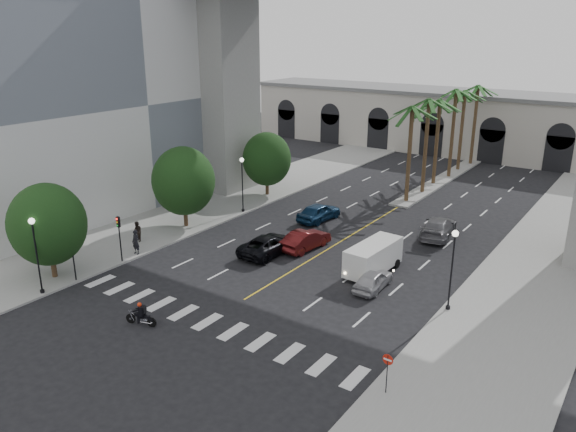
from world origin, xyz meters
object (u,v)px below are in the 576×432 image
at_px(traffic_signal_near, 72,248).
at_px(pedestrian_a, 136,242).
at_px(car_c, 268,245).
at_px(car_e, 319,212).
at_px(car_a, 373,280).
at_px(car_d, 438,227).
at_px(car_b, 306,240).
at_px(motorcycle_rider, 142,315).
at_px(traffic_signal_far, 119,231).
at_px(pedestrian_b, 137,232).
at_px(cargo_van, 373,257).
at_px(lamp_post_right, 452,263).
at_px(lamp_post_left_far, 242,180).
at_px(lamp_post_left_near, 36,249).
at_px(do_not_enter_sign, 387,366).

height_order(traffic_signal_near, pedestrian_a, traffic_signal_near).
relative_size(car_c, car_e, 1.13).
height_order(car_a, car_d, car_d).
height_order(car_b, car_c, car_b).
bearing_deg(motorcycle_rider, traffic_signal_far, 131.50).
height_order(car_b, pedestrian_b, pedestrian_b).
height_order(traffic_signal_far, car_d, traffic_signal_far).
relative_size(traffic_signal_near, cargo_van, 0.68).
relative_size(pedestrian_a, pedestrian_b, 1.13).
xyz_separation_m(traffic_signal_far, car_b, (9.80, 10.16, -1.73)).
bearing_deg(motorcycle_rider, lamp_post_right, 24.60).
height_order(lamp_post_left_far, pedestrian_b, lamp_post_left_far).
bearing_deg(pedestrian_a, car_d, 43.07).
relative_size(motorcycle_rider, car_d, 0.35).
bearing_deg(car_a, pedestrian_b, 6.64).
distance_m(lamp_post_right, pedestrian_a, 23.51).
bearing_deg(car_a, lamp_post_left_far, -26.82).
relative_size(lamp_post_left_far, traffic_signal_far, 1.47).
distance_m(traffic_signal_far, car_b, 14.22).
bearing_deg(pedestrian_b, cargo_van, 35.50).
height_order(lamp_post_left_near, car_a, lamp_post_left_near).
bearing_deg(lamp_post_left_far, car_c, -40.29).
bearing_deg(car_c, lamp_post_right, 176.39).
bearing_deg(motorcycle_rider, pedestrian_b, 124.46).
bearing_deg(car_c, do_not_enter_sign, 144.84).
xyz_separation_m(traffic_signal_far, car_a, (17.44, 6.68, -1.84)).
bearing_deg(car_b, traffic_signal_far, 51.34).
height_order(car_b, cargo_van, cargo_van).
xyz_separation_m(motorcycle_rider, pedestrian_a, (-8.60, 7.08, 0.45)).
xyz_separation_m(traffic_signal_near, car_d, (17.44, 22.86, -1.68)).
distance_m(lamp_post_left_far, car_d, 18.23).
bearing_deg(pedestrian_a, do_not_enter_sign, -13.42).
xyz_separation_m(lamp_post_left_far, car_e, (7.11, 2.17, -2.40)).
height_order(lamp_post_right, do_not_enter_sign, lamp_post_right).
xyz_separation_m(car_a, pedestrian_a, (-17.64, -5.09, 0.44)).
bearing_deg(car_b, do_not_enter_sign, 139.86).
bearing_deg(motorcycle_rider, car_c, 76.58).
relative_size(car_e, pedestrian_b, 2.84).
bearing_deg(cargo_van, car_c, -167.43).
xyz_separation_m(lamp_post_left_far, do_not_enter_sign, (23.27, -17.92, -1.59)).
distance_m(traffic_signal_near, car_b, 17.31).
relative_size(lamp_post_left_near, traffic_signal_far, 1.47).
xyz_separation_m(traffic_signal_far, do_not_enter_sign, (23.17, -3.42, -0.88)).
bearing_deg(car_b, lamp_post_left_far, -18.37).
bearing_deg(lamp_post_right, lamp_post_left_far, 160.67).
bearing_deg(do_not_enter_sign, lamp_post_left_near, -169.15).
relative_size(traffic_signal_near, motorcycle_rider, 1.83).
distance_m(traffic_signal_near, car_d, 28.80).
bearing_deg(car_d, pedestrian_a, 35.05).
bearing_deg(cargo_van, traffic_signal_near, -137.88).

